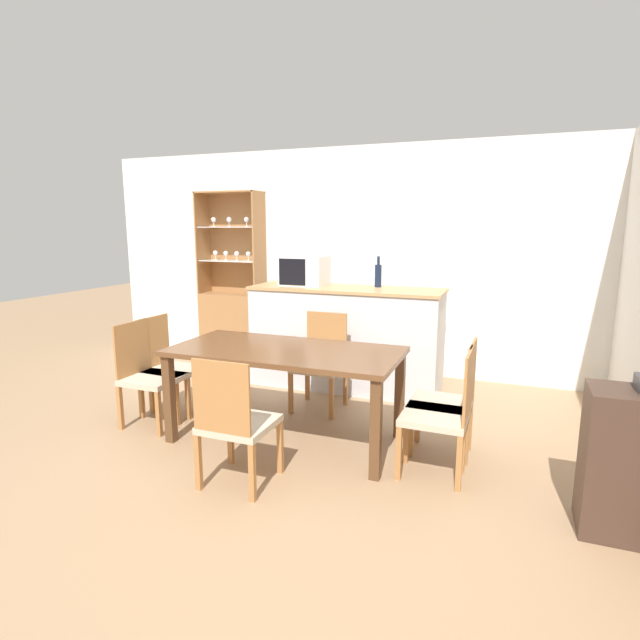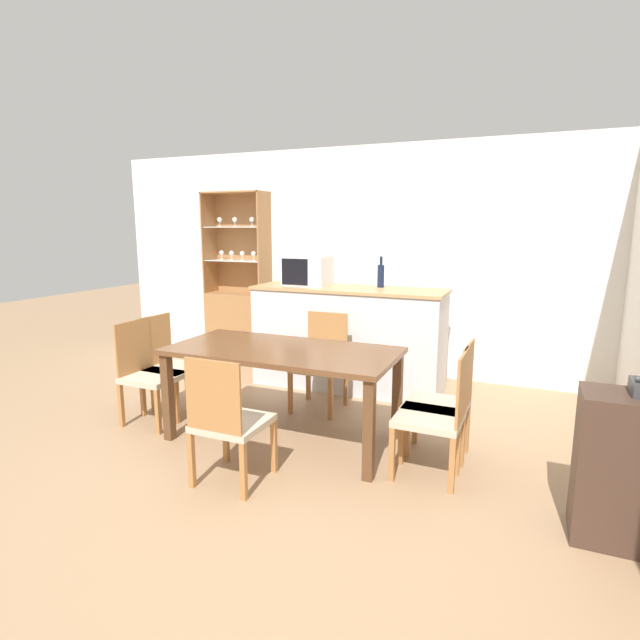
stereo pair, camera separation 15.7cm
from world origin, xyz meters
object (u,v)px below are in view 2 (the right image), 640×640
dining_chair_side_right_far (443,403)px  dining_chair_head_far (321,363)px  dining_table (282,360)px  dining_chair_side_left_far (169,366)px  dining_chair_side_right_near (437,415)px  side_cabinet (632,470)px  wine_bottle (381,275)px  dining_chair_side_left_near (149,373)px  microwave (307,271)px  display_cabinet (239,312)px  dining_chair_head_near (229,421)px

dining_chair_side_right_far → dining_chair_head_far: bearing=64.4°
dining_table → dining_chair_head_far: (0.00, 0.76, -0.22)m
dining_table → dining_chair_side_left_far: size_ratio=2.02×
dining_chair_side_right_near → side_cabinet: 1.12m
wine_bottle → side_cabinet: (1.98, -2.05, -0.77)m
dining_chair_side_left_near → dining_chair_head_far: bearing=126.2°
dining_chair_side_right_far → wine_bottle: 1.88m
dining_chair_side_left_far → microwave: bearing=153.2°
dining_table → dining_chair_side_right_far: dining_chair_side_right_far is taller
display_cabinet → dining_table: size_ratio=1.18×
dining_table → dining_chair_side_left_near: size_ratio=2.02×
dining_chair_head_far → side_cabinet: bearing=152.1°
dining_chair_side_right_far → dining_chair_side_left_far: (-2.44, 0.00, 0.00)m
dining_chair_side_left_near → side_cabinet: size_ratio=1.07×
dining_chair_side_left_near → dining_table: bearing=96.0°
dining_chair_side_left_far → side_cabinet: size_ratio=1.07×
dining_chair_head_near → microwave: (-0.45, 2.22, 0.78)m
dining_table → dining_chair_head_far: size_ratio=2.02×
display_cabinet → microwave: 1.44m
dining_chair_side_left_far → side_cabinet: (3.51, -0.59, -0.02)m
dining_table → dining_chair_side_right_far: (1.22, 0.13, -0.22)m
dining_chair_side_right_near → dining_chair_side_right_far: same height
dining_table → side_cabinet: side_cabinet is taller
microwave → dining_chair_side_left_far: bearing=-119.9°
dining_chair_side_left_near → microwave: bearing=154.3°
dining_table → dining_chair_side_right_near: 1.25m
dining_chair_side_right_near → wine_bottle: bearing=28.9°
dining_chair_side_left_near → dining_chair_side_left_far: bearing=-180.0°
dining_chair_head_far → dining_chair_side_right_far: bearing=152.6°
dining_chair_side_left_far → dining_table: bearing=87.0°
dining_chair_side_left_near → microwave: microwave is taller
dining_chair_head_far → dining_chair_head_near: bearing=90.1°
dining_chair_head_far → wine_bottle: wine_bottle is taller
display_cabinet → dining_chair_side_left_near: 2.17m
microwave → side_cabinet: (2.74, -1.92, -0.80)m
dining_chair_side_right_near → side_cabinet: (1.07, -0.33, -0.02)m
dining_chair_side_left_far → dining_chair_side_left_near: 0.26m
dining_chair_side_right_near → microwave: microwave is taller
wine_bottle → dining_chair_side_left_far: bearing=-136.4°
display_cabinet → dining_chair_side_left_near: display_cabinet is taller
dining_chair_head_near → dining_table: bearing=90.2°
display_cabinet → wine_bottle: size_ratio=6.59×
dining_table → dining_chair_side_right_far: size_ratio=2.02×
dining_chair_side_right_far → dining_chair_head_far: size_ratio=1.00×
dining_chair_side_right_far → dining_chair_head_near: size_ratio=1.00×
dining_chair_side_left_near → wine_bottle: (1.53, 1.72, 0.75)m
dining_chair_side_left_far → dining_chair_head_near: same height
dining_table → side_cabinet: 2.35m
dining_chair_head_near → dining_chair_head_far: size_ratio=1.00×
display_cabinet → dining_chair_side_right_far: display_cabinet is taller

